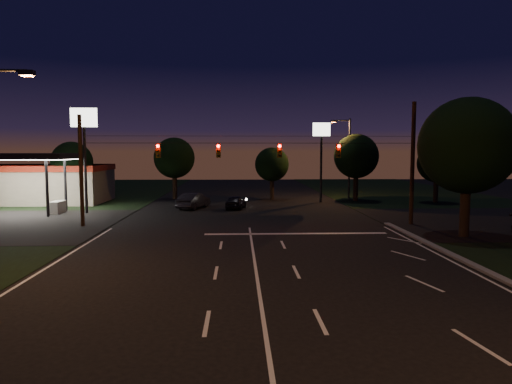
{
  "coord_description": "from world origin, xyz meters",
  "views": [
    {
      "loc": [
        -0.8,
        -17.98,
        5.38
      ],
      "look_at": [
        0.26,
        8.88,
        3.0
      ],
      "focal_mm": 32.0,
      "sensor_mm": 36.0,
      "label": 1
    }
  ],
  "objects_px": {
    "tree_right_near": "(466,147)",
    "utility_pole_right": "(411,224)",
    "car_oncoming_b": "(194,201)",
    "car_oncoming_a": "(236,202)"
  },
  "relations": [
    {
      "from": "car_oncoming_a",
      "to": "car_oncoming_b",
      "type": "distance_m",
      "value": 4.04
    },
    {
      "from": "utility_pole_right",
      "to": "car_oncoming_a",
      "type": "xyz_separation_m",
      "value": [
        -13.0,
        9.79,
        0.64
      ]
    },
    {
      "from": "tree_right_near",
      "to": "car_oncoming_a",
      "type": "distance_m",
      "value": 21.22
    },
    {
      "from": "tree_right_near",
      "to": "utility_pole_right",
      "type": "bearing_deg",
      "value": 107.53
    },
    {
      "from": "car_oncoming_b",
      "to": "utility_pole_right",
      "type": "bearing_deg",
      "value": 168.66
    },
    {
      "from": "car_oncoming_a",
      "to": "car_oncoming_b",
      "type": "relative_size",
      "value": 0.83
    },
    {
      "from": "car_oncoming_a",
      "to": "tree_right_near",
      "type": "bearing_deg",
      "value": 146.53
    },
    {
      "from": "tree_right_near",
      "to": "car_oncoming_a",
      "type": "bearing_deg",
      "value": 134.82
    },
    {
      "from": "utility_pole_right",
      "to": "car_oncoming_b",
      "type": "distance_m",
      "value": 19.84
    },
    {
      "from": "utility_pole_right",
      "to": "tree_right_near",
      "type": "distance_m",
      "value": 7.61
    }
  ]
}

